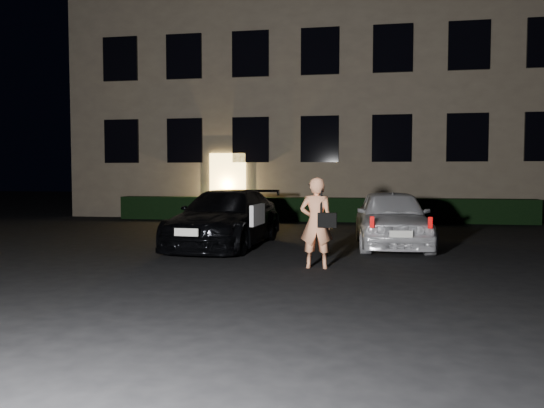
# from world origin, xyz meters

# --- Properties ---
(ground) EXTENTS (80.00, 80.00, 0.00)m
(ground) POSITION_xyz_m (0.00, 0.00, 0.00)
(ground) COLOR black
(ground) RESTS_ON ground
(building) EXTENTS (20.00, 8.11, 12.00)m
(building) POSITION_xyz_m (-0.00, 14.99, 6.00)
(building) COLOR #726251
(building) RESTS_ON ground
(hedge) EXTENTS (15.00, 0.70, 0.85)m
(hedge) POSITION_xyz_m (0.00, 10.50, 0.42)
(hedge) COLOR black
(hedge) RESTS_ON ground
(sedan) EXTENTS (2.17, 4.75, 1.33)m
(sedan) POSITION_xyz_m (-1.59, 3.36, 0.66)
(sedan) COLOR black
(sedan) RESTS_ON ground
(hatch) EXTENTS (1.77, 4.05, 1.36)m
(hatch) POSITION_xyz_m (2.26, 3.93, 0.68)
(hatch) COLOR silver
(hatch) RESTS_ON ground
(man) EXTENTS (0.67, 0.39, 1.64)m
(man) POSITION_xyz_m (0.77, 0.78, 0.82)
(man) COLOR #FFA06F
(man) RESTS_ON ground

